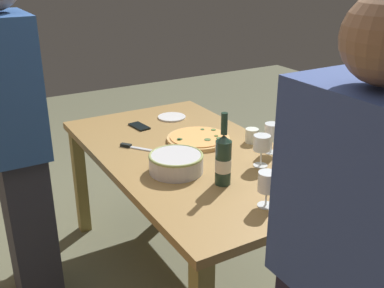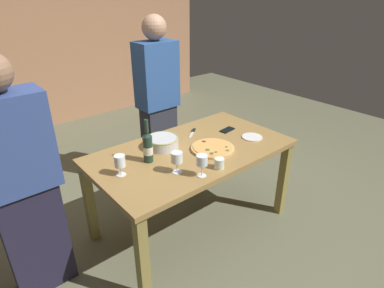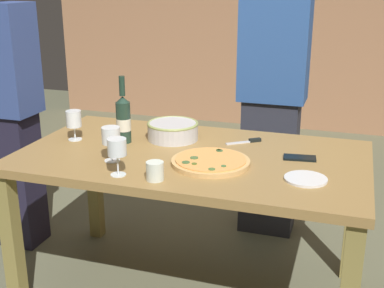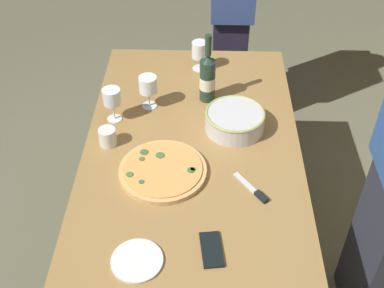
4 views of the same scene
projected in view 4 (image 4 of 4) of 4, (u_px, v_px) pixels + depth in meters
name	position (u px, v px, depth m)	size (l,w,h in m)	color
ground_plane	(192.00, 260.00, 2.53)	(8.00, 8.00, 0.00)	#64654C
dining_table	(192.00, 169.00, 2.09)	(1.60, 0.90, 0.75)	olive
pizza	(163.00, 170.00, 1.94)	(0.35, 0.35, 0.03)	tan
serving_bowl	(235.00, 120.00, 2.11)	(0.26, 0.26, 0.09)	silver
wine_bottle	(208.00, 77.00, 2.23)	(0.07, 0.07, 0.33)	#1F382B
wine_glass_near_pizza	(199.00, 51.00, 2.43)	(0.08, 0.08, 0.15)	white
wine_glass_by_bottle	(148.00, 85.00, 2.19)	(0.08, 0.08, 0.16)	white
wine_glass_far_left	(112.00, 98.00, 2.12)	(0.08, 0.08, 0.16)	white
cup_amber	(108.00, 137.00, 2.05)	(0.07, 0.07, 0.08)	silver
side_plate	(137.00, 261.00, 1.63)	(0.17, 0.17, 0.01)	white
cell_phone	(212.00, 249.00, 1.67)	(0.07, 0.14, 0.01)	black
pizza_knife	(255.00, 191.00, 1.86)	(0.16, 0.13, 0.02)	silver
person_guest_left	(231.00, 4.00, 2.88)	(0.44, 0.24, 1.63)	#201D31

